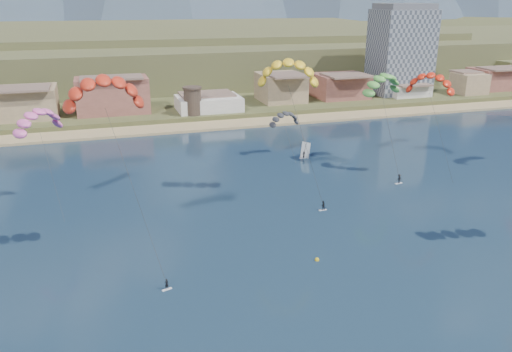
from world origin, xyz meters
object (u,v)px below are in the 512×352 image
Objects in this scene: kitesurfer_yellow at (288,69)px; buoy at (317,260)px; apartment_tower at (401,50)px; kitesurfer_red at (103,87)px; watchtower at (193,101)px; kitesurfer_green at (383,81)px; windsurfer at (305,153)px.

kitesurfer_yellow reaches higher than buoy.
apartment_tower is 145.84m from kitesurfer_red.
buoy is (0.90, -93.44, -6.25)m from watchtower.
kitesurfer_green is 6.09× the size of windsurfer.
kitesurfer_yellow is 36.00m from buoy.
apartment_tower is 3.72× the size of watchtower.
apartment_tower is 8.35× the size of windsurfer.
windsurfer is at bearing 151.17° from kitesurfer_green.
apartment_tower is at bearing 55.37° from kitesurfer_green.
kitesurfer_green is at bearing 26.06° from kitesurfer_yellow.
kitesurfer_green is (-46.90, -67.91, 1.01)m from apartment_tower.
watchtower is 0.30× the size of kitesurfer_red.
kitesurfer_yellow is (5.63, -67.34, 18.08)m from watchtower.
kitesurfer_yellow is 40.79× the size of buoy.
apartment_tower is at bearing 42.77° from kitesurfer_red.
kitesurfer_yellow reaches higher than windsurfer.
windsurfer is (18.32, -45.77, -5.15)m from watchtower.
buoy is (-79.10, -107.44, -17.70)m from apartment_tower.
apartment_tower is 110.41m from kitesurfer_yellow.
watchtower is at bearing 121.55° from kitesurfer_green.
windsurfer is (-61.68, -59.77, -16.60)m from apartment_tower.
apartment_tower is at bearing 47.56° from kitesurfer_yellow.
kitesurfer_red reaches higher than kitesurfer_green.
windsurfer is 5.71× the size of buoy.
watchtower is 64.47m from kitesurfer_green.
buoy is at bearing -17.09° from kitesurfer_red.
kitesurfer_yellow reaches higher than kitesurfer_green.
kitesurfer_yellow is at bearing -85.22° from watchtower.
watchtower is 2.24× the size of windsurfer.
watchtower is (-80.00, -14.00, -11.45)m from apartment_tower.
kitesurfer_red reaches higher than buoy.
windsurfer reaches higher than buoy.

